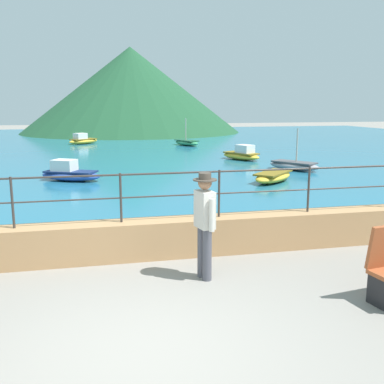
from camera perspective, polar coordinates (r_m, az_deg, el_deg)
ground_plane at (r=5.55m, az=-6.37°, el=-19.33°), size 120.00×120.00×0.00m
promenade_wall at (r=8.35m, az=-8.89°, el=-6.12°), size 20.00×0.56×0.70m
railing at (r=8.12m, az=-9.10°, el=0.46°), size 18.44×0.04×0.90m
lake_water at (r=30.73m, az=-11.79°, el=5.73°), size 64.00×44.32×0.06m
hill_main at (r=45.76m, az=-7.80°, el=12.73°), size 21.59×21.59×8.30m
hill_secondary at (r=50.48m, az=-5.64°, el=10.95°), size 17.97×17.97×5.36m
person_walking at (r=7.18m, az=1.63°, el=-3.65°), size 0.38×0.56×1.75m
boat_1 at (r=16.33m, az=10.30°, el=1.97°), size 2.27×2.26×0.36m
boat_2 at (r=19.47m, az=12.87°, el=3.34°), size 2.04×2.41×1.76m
boat_3 at (r=30.38m, az=-0.69°, el=6.34°), size 1.74×2.47×1.81m
boat_4 at (r=16.93m, az=-15.33°, el=2.32°), size 2.46×1.86×0.76m
boat_5 at (r=32.45m, az=-13.74°, el=6.44°), size 2.36×2.13×0.76m
boat_6 at (r=22.64m, az=6.36°, el=4.78°), size 1.87×2.45×0.76m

